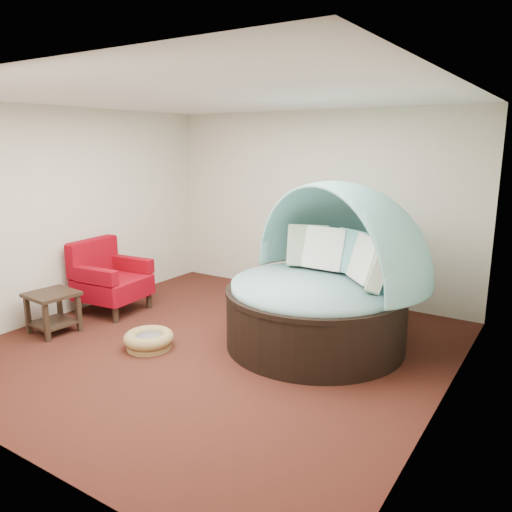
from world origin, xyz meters
The scene contains 9 objects.
floor centered at (0.00, 0.00, 0.00)m, with size 5.00×5.00×0.00m, color #471E14.
wall_back centered at (0.00, 2.50, 1.40)m, with size 5.00×5.00×0.00m, color beige.
wall_left centered at (-2.50, 0.00, 1.40)m, with size 5.00×5.00×0.00m, color beige.
wall_right centered at (2.50, 0.00, 1.40)m, with size 5.00×5.00×0.00m, color beige.
ceiling centered at (0.00, 0.00, 2.80)m, with size 5.00×5.00×0.00m, color white.
canopy_daybed centered at (0.98, 0.78, 0.89)m, with size 2.79×2.76×1.92m.
pet_basket centered at (-0.64, -0.48, 0.10)m, with size 0.71×0.71×0.20m.
red_armchair centered at (-2.06, 0.20, 0.46)m, with size 0.94×0.94×1.01m.
side_table centered at (-2.00, -0.76, 0.34)m, with size 0.59×0.59×0.52m.
Camera 1 is at (3.34, -4.35, 2.34)m, focal length 35.00 mm.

